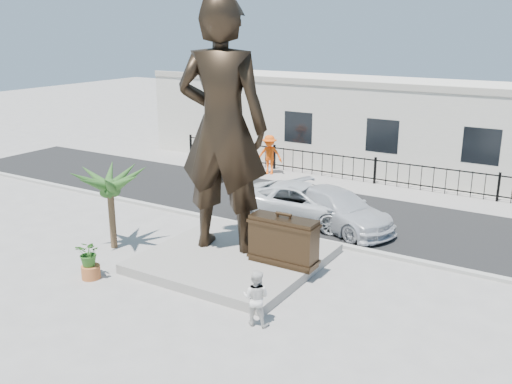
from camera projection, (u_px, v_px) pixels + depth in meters
ground at (220, 283)px, 16.72m from camera, size 100.00×100.00×0.00m
street at (333, 211)px, 23.26m from camera, size 40.00×7.00×0.01m
curb at (292, 235)px, 20.39m from camera, size 40.00×0.25×0.12m
far_sidewalk at (368, 188)px, 26.53m from camera, size 40.00×2.50×0.02m
plinth at (234, 258)px, 18.16m from camera, size 5.20×5.20×0.30m
fence at (375, 172)px, 27.02m from camera, size 22.00×0.10×1.20m
building at (405, 125)px, 30.00m from camera, size 28.00×7.00×4.40m
statue at (222, 127)px, 17.63m from camera, size 3.25×2.53×7.88m
suitcase at (283, 241)px, 17.18m from camera, size 2.10×0.68×1.47m
tourist at (256, 298)px, 14.26m from camera, size 0.81×0.69×1.46m
car_white at (302, 203)px, 21.87m from camera, size 5.43×2.95×1.44m
car_silver at (337, 209)px, 21.20m from camera, size 5.21×3.54×1.40m
worker at (269, 155)px, 28.65m from camera, size 1.46×1.12×1.99m
palm_tree at (114, 247)px, 19.44m from camera, size 1.80×1.80×3.20m
planter at (91, 272)px, 17.02m from camera, size 0.56×0.56×0.40m
shrub at (89, 253)px, 16.84m from camera, size 0.89×0.82×0.82m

